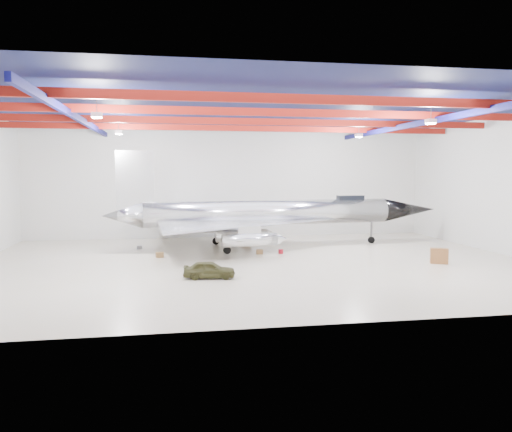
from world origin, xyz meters
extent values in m
plane|color=beige|center=(0.00, 0.00, 0.00)|extent=(40.00, 40.00, 0.00)
plane|color=silver|center=(0.00, 15.00, 5.50)|extent=(40.00, 0.00, 40.00)
plane|color=silver|center=(20.00, 0.00, 5.50)|extent=(0.00, 30.00, 30.00)
plane|color=#0A0F38|center=(0.00, 0.00, 11.00)|extent=(40.00, 40.00, 0.00)
cube|color=maroon|center=(0.00, -9.00, 10.40)|extent=(39.50, 0.25, 0.50)
cube|color=maroon|center=(0.00, -3.00, 10.40)|extent=(39.50, 0.25, 0.50)
cube|color=maroon|center=(0.00, 3.00, 10.40)|extent=(39.50, 0.25, 0.50)
cube|color=maroon|center=(0.00, 9.00, 10.40)|extent=(39.50, 0.25, 0.50)
cube|color=#0D0D4F|center=(-12.00, 0.00, 10.10)|extent=(0.25, 29.50, 0.40)
cube|color=#0D0D4F|center=(12.00, 0.00, 10.10)|extent=(0.25, 29.50, 0.40)
cube|color=silver|center=(-10.00, -6.00, 9.70)|extent=(0.55, 0.55, 0.25)
cube|color=silver|center=(10.00, -6.00, 9.70)|extent=(0.55, 0.55, 0.25)
cube|color=silver|center=(-10.00, 6.00, 9.70)|extent=(0.55, 0.55, 0.25)
cube|color=silver|center=(10.00, 6.00, 9.70)|extent=(0.55, 0.55, 0.25)
cylinder|color=silver|center=(2.49, 7.34, 3.03)|extent=(21.77, 3.83, 2.17)
cone|color=black|center=(16.00, 8.39, 3.03)|extent=(5.57, 2.58, 2.17)
cone|color=silver|center=(-9.93, 6.38, 3.03)|extent=(3.41, 2.41, 2.17)
cube|color=silver|center=(-8.85, 6.47, 5.85)|extent=(3.03, 0.36, 4.88)
cube|color=black|center=(10.05, 7.93, 4.17)|extent=(2.44, 1.05, 0.54)
cylinder|color=silver|center=(-0.29, 1.15, 1.52)|extent=(4.18, 1.29, 0.98)
cylinder|color=silver|center=(-0.50, 3.85, 1.52)|extent=(4.18, 1.29, 0.98)
cylinder|color=silver|center=(-1.00, 10.33, 1.52)|extent=(4.18, 1.29, 0.98)
cylinder|color=silver|center=(-1.21, 13.03, 1.52)|extent=(4.18, 1.29, 0.98)
cylinder|color=#59595B|center=(12.21, 8.10, 0.98)|extent=(0.20, 0.20, 1.95)
cylinder|color=black|center=(12.21, 8.10, 0.30)|extent=(0.62, 0.28, 0.61)
cylinder|color=#59595B|center=(-1.62, 4.31, 0.98)|extent=(0.20, 0.20, 1.95)
cylinder|color=black|center=(-1.62, 4.31, 0.30)|extent=(0.62, 0.28, 0.61)
cylinder|color=#59595B|center=(-2.04, 9.71, 0.98)|extent=(0.20, 0.20, 1.95)
cylinder|color=black|center=(-2.04, 9.71, 0.30)|extent=(0.62, 0.28, 0.61)
imported|color=#3E3D1F|center=(-3.75, -4.72, 0.54)|extent=(3.30, 1.63, 1.08)
cube|color=brown|center=(12.88, -2.52, 0.55)|extent=(1.35, 1.03, 1.11)
cube|color=olive|center=(-6.92, 3.54, 0.20)|extent=(0.64, 0.55, 0.40)
cube|color=maroon|center=(0.43, 8.58, 0.13)|extent=(0.47, 0.42, 0.27)
cube|color=olive|center=(0.60, 8.10, 0.20)|extent=(0.59, 0.48, 0.41)
cube|color=#59595B|center=(-8.70, 8.09, 0.14)|extent=(0.46, 0.39, 0.29)
cylinder|color=maroon|center=(2.65, 3.68, 0.18)|extent=(0.51, 0.51, 0.36)
cube|color=olive|center=(0.94, 3.79, 0.18)|extent=(0.54, 0.45, 0.36)
cylinder|color=#59595B|center=(-0.48, 8.59, 0.20)|extent=(0.51, 0.51, 0.41)
camera|label=1|loc=(-6.09, -35.08, 6.52)|focal=35.00mm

